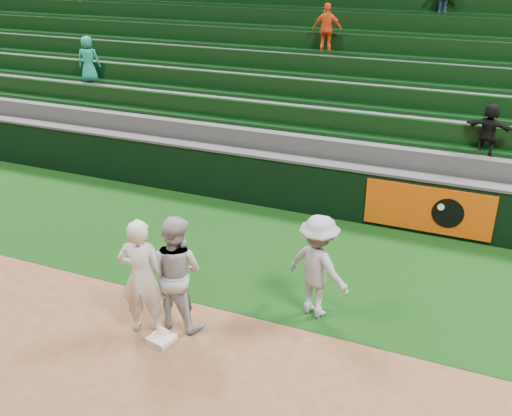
{
  "coord_description": "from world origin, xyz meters",
  "views": [
    {
      "loc": [
        3.84,
        -6.25,
        5.57
      ],
      "look_at": [
        0.27,
        2.3,
        1.3
      ],
      "focal_mm": 40.0,
      "sensor_mm": 36.0,
      "label": 1
    }
  ],
  "objects_px": {
    "first_base": "(162,339)",
    "first_baseman": "(142,277)",
    "base_coach": "(318,267)",
    "baserunner": "(176,272)"
  },
  "relations": [
    {
      "from": "first_base",
      "to": "base_coach",
      "type": "bearing_deg",
      "value": 39.47
    },
    {
      "from": "first_base",
      "to": "base_coach",
      "type": "relative_size",
      "value": 0.21
    },
    {
      "from": "baserunner",
      "to": "base_coach",
      "type": "bearing_deg",
      "value": -146.83
    },
    {
      "from": "first_base",
      "to": "first_baseman",
      "type": "xyz_separation_m",
      "value": [
        -0.38,
        0.16,
        0.93
      ]
    },
    {
      "from": "first_base",
      "to": "base_coach",
      "type": "height_order",
      "value": "base_coach"
    },
    {
      "from": "baserunner",
      "to": "base_coach",
      "type": "height_order",
      "value": "baserunner"
    },
    {
      "from": "first_baseman",
      "to": "base_coach",
      "type": "relative_size",
      "value": 1.1
    },
    {
      "from": "first_baseman",
      "to": "baserunner",
      "type": "height_order",
      "value": "first_baseman"
    },
    {
      "from": "first_baseman",
      "to": "base_coach",
      "type": "xyz_separation_m",
      "value": [
        2.36,
        1.47,
        -0.08
      ]
    },
    {
      "from": "base_coach",
      "to": "first_base",
      "type": "bearing_deg",
      "value": 59.58
    }
  ]
}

